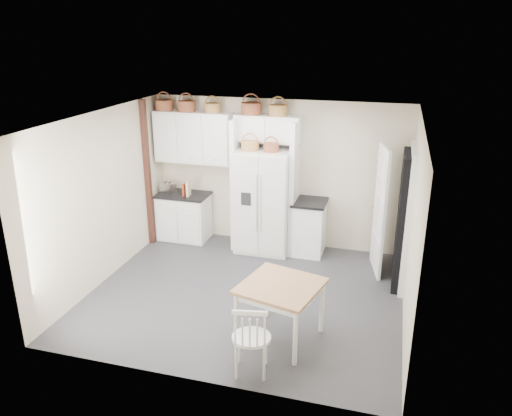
% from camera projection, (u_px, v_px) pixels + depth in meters
% --- Properties ---
extents(floor, '(4.50, 4.50, 0.00)m').
position_uv_depth(floor, '(246.00, 294.00, 7.41)').
color(floor, '#3A3A3E').
rests_on(floor, ground).
extents(ceiling, '(4.50, 4.50, 0.00)m').
position_uv_depth(ceiling, '(244.00, 119.00, 6.52)').
color(ceiling, white).
rests_on(ceiling, wall_back).
extents(wall_back, '(4.50, 0.00, 4.50)m').
position_uv_depth(wall_back, '(278.00, 174.00, 8.77)').
color(wall_back, beige).
rests_on(wall_back, floor).
extents(wall_left, '(0.00, 4.00, 4.00)m').
position_uv_depth(wall_left, '(103.00, 198.00, 7.54)').
color(wall_left, beige).
rests_on(wall_left, floor).
extents(wall_right, '(0.00, 4.00, 4.00)m').
position_uv_depth(wall_right, '(413.00, 228.00, 6.39)').
color(wall_right, beige).
rests_on(wall_right, floor).
extents(refrigerator, '(0.93, 0.75, 1.80)m').
position_uv_depth(refrigerator, '(265.00, 201.00, 8.62)').
color(refrigerator, silver).
rests_on(refrigerator, floor).
extents(base_cab_left, '(0.90, 0.57, 0.83)m').
position_uv_depth(base_cab_left, '(184.00, 217.00, 9.24)').
color(base_cab_left, white).
rests_on(base_cab_left, floor).
extents(base_cab_right, '(0.52, 0.62, 0.91)m').
position_uv_depth(base_cab_right, '(309.00, 228.00, 8.63)').
color(base_cab_right, white).
rests_on(base_cab_right, floor).
extents(dining_table, '(1.11, 1.11, 0.76)m').
position_uv_depth(dining_table, '(280.00, 312.00, 6.23)').
color(dining_table, olive).
rests_on(dining_table, floor).
extents(windsor_chair, '(0.51, 0.48, 0.91)m').
position_uv_depth(windsor_chair, '(251.00, 338.00, 5.59)').
color(windsor_chair, white).
rests_on(windsor_chair, floor).
extents(counter_left, '(0.94, 0.61, 0.04)m').
position_uv_depth(counter_left, '(183.00, 195.00, 9.09)').
color(counter_left, black).
rests_on(counter_left, base_cab_left).
extents(counter_right, '(0.56, 0.66, 0.04)m').
position_uv_depth(counter_right, '(310.00, 202.00, 8.47)').
color(counter_right, black).
rests_on(counter_right, base_cab_right).
extents(toaster, '(0.31, 0.24, 0.19)m').
position_uv_depth(toaster, '(168.00, 187.00, 9.13)').
color(toaster, silver).
rests_on(toaster, counter_left).
extents(cookbook_red, '(0.04, 0.15, 0.22)m').
position_uv_depth(cookbook_red, '(185.00, 190.00, 8.96)').
color(cookbook_red, maroon).
rests_on(cookbook_red, counter_left).
extents(cookbook_cream, '(0.06, 0.18, 0.26)m').
position_uv_depth(cookbook_cream, '(188.00, 189.00, 8.93)').
color(cookbook_cream, beige).
rests_on(cookbook_cream, counter_left).
extents(basket_upper_a, '(0.32, 0.32, 0.18)m').
position_uv_depth(basket_upper_a, '(164.00, 105.00, 8.75)').
color(basket_upper_a, '#5A2C22').
rests_on(basket_upper_a, upper_cabinet).
extents(basket_upper_b, '(0.31, 0.31, 0.18)m').
position_uv_depth(basket_upper_b, '(186.00, 106.00, 8.64)').
color(basket_upper_b, '#5A2C22').
rests_on(basket_upper_b, upper_cabinet).
extents(basket_upper_c, '(0.28, 0.28, 0.16)m').
position_uv_depth(basket_upper_c, '(213.00, 108.00, 8.52)').
color(basket_upper_c, '#975B37').
rests_on(basket_upper_c, upper_cabinet).
extents(basket_bridge_a, '(0.34, 0.34, 0.19)m').
position_uv_depth(basket_bridge_a, '(251.00, 109.00, 8.34)').
color(basket_bridge_a, '#5A2C22').
rests_on(basket_bridge_a, bridge_cabinet).
extents(basket_bridge_b, '(0.31, 0.31, 0.18)m').
position_uv_depth(basket_bridge_b, '(278.00, 110.00, 8.23)').
color(basket_bridge_b, '#975B37').
rests_on(basket_bridge_b, bridge_cabinet).
extents(basket_fridge_a, '(0.30, 0.30, 0.16)m').
position_uv_depth(basket_fridge_a, '(250.00, 146.00, 8.26)').
color(basket_fridge_a, '#975B37').
rests_on(basket_fridge_a, refrigerator).
extents(basket_fridge_b, '(0.26, 0.26, 0.14)m').
position_uv_depth(basket_fridge_b, '(271.00, 148.00, 8.17)').
color(basket_fridge_b, '#5A2C22').
rests_on(basket_fridge_b, refrigerator).
extents(upper_cabinet, '(1.40, 0.34, 0.90)m').
position_uv_depth(upper_cabinet, '(194.00, 137.00, 8.80)').
color(upper_cabinet, white).
rests_on(upper_cabinet, wall_back).
extents(bridge_cabinet, '(1.12, 0.34, 0.45)m').
position_uv_depth(bridge_cabinet, '(268.00, 129.00, 8.38)').
color(bridge_cabinet, white).
rests_on(bridge_cabinet, wall_back).
extents(fridge_panel_left, '(0.08, 0.60, 2.30)m').
position_uv_depth(fridge_panel_left, '(237.00, 184.00, 8.72)').
color(fridge_panel_left, white).
rests_on(fridge_panel_left, floor).
extents(fridge_panel_right, '(0.08, 0.60, 2.30)m').
position_uv_depth(fridge_panel_right, '(295.00, 189.00, 8.46)').
color(fridge_panel_right, white).
rests_on(fridge_panel_right, floor).
extents(trim_post, '(0.09, 0.09, 2.60)m').
position_uv_depth(trim_post, '(148.00, 174.00, 8.75)').
color(trim_post, '#401D13').
rests_on(trim_post, floor).
extents(doorway_void, '(0.18, 0.85, 2.05)m').
position_uv_depth(doorway_void, '(404.00, 220.00, 7.41)').
color(doorway_void, black).
rests_on(doorway_void, floor).
extents(door_slab, '(0.21, 0.79, 2.05)m').
position_uv_depth(door_slab, '(380.00, 211.00, 7.81)').
color(door_slab, white).
rests_on(door_slab, floor).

